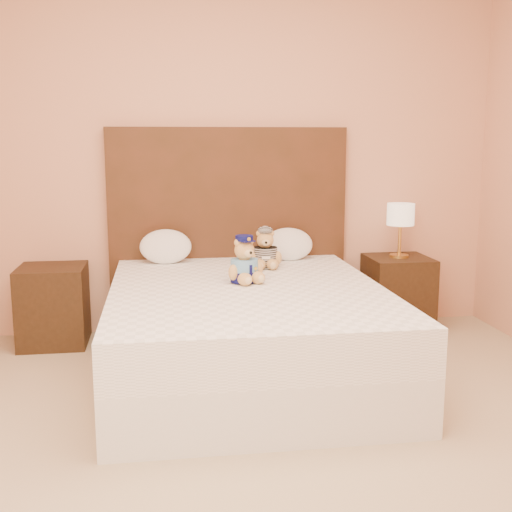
{
  "coord_description": "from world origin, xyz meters",
  "views": [
    {
      "loc": [
        -0.5,
        -2.48,
        1.4
      ],
      "look_at": [
        0.09,
        1.45,
        0.69
      ],
      "focal_mm": 45.0,
      "sensor_mm": 36.0,
      "label": 1
    }
  ],
  "objects_px": {
    "bed": "(247,331)",
    "pillow_right": "(289,243)",
    "lamp": "(401,217)",
    "teddy_prisoner": "(265,249)",
    "nightstand_left": "(53,306)",
    "teddy_police": "(244,259)",
    "pillow_left": "(166,245)",
    "nightstand_right": "(398,293)"
  },
  "relations": [
    {
      "from": "bed",
      "to": "pillow_right",
      "type": "bearing_deg",
      "value": 63.24
    },
    {
      "from": "lamp",
      "to": "teddy_prisoner",
      "type": "distance_m",
      "value": 1.09
    },
    {
      "from": "teddy_prisoner",
      "to": "nightstand_left",
      "type": "bearing_deg",
      "value": 174.88
    },
    {
      "from": "bed",
      "to": "nightstand_left",
      "type": "height_order",
      "value": "same"
    },
    {
      "from": "teddy_police",
      "to": "pillow_left",
      "type": "xyz_separation_m",
      "value": [
        -0.47,
        0.71,
        -0.01
      ]
    },
    {
      "from": "nightstand_right",
      "to": "pillow_left",
      "type": "xyz_separation_m",
      "value": [
        -1.72,
        0.03,
        0.4
      ]
    },
    {
      "from": "teddy_prisoner",
      "to": "pillow_right",
      "type": "height_order",
      "value": "teddy_prisoner"
    },
    {
      "from": "teddy_prisoner",
      "to": "pillow_left",
      "type": "distance_m",
      "value": 0.72
    },
    {
      "from": "teddy_police",
      "to": "teddy_prisoner",
      "type": "height_order",
      "value": "teddy_police"
    },
    {
      "from": "bed",
      "to": "teddy_prisoner",
      "type": "distance_m",
      "value": 0.71
    },
    {
      "from": "teddy_police",
      "to": "lamp",
      "type": "bearing_deg",
      "value": 4.78
    },
    {
      "from": "lamp",
      "to": "teddy_police",
      "type": "height_order",
      "value": "lamp"
    },
    {
      "from": "teddy_prisoner",
      "to": "nightstand_right",
      "type": "bearing_deg",
      "value": 18.06
    },
    {
      "from": "lamp",
      "to": "teddy_prisoner",
      "type": "xyz_separation_m",
      "value": [
        -1.05,
        -0.25,
        -0.17
      ]
    },
    {
      "from": "nightstand_right",
      "to": "lamp",
      "type": "height_order",
      "value": "lamp"
    },
    {
      "from": "nightstand_right",
      "to": "pillow_left",
      "type": "distance_m",
      "value": 1.76
    },
    {
      "from": "nightstand_right",
      "to": "pillow_left",
      "type": "relative_size",
      "value": 1.51
    },
    {
      "from": "teddy_prisoner",
      "to": "pillow_left",
      "type": "relative_size",
      "value": 0.72
    },
    {
      "from": "nightstand_left",
      "to": "pillow_left",
      "type": "relative_size",
      "value": 1.51
    },
    {
      "from": "nightstand_left",
      "to": "teddy_prisoner",
      "type": "distance_m",
      "value": 1.53
    },
    {
      "from": "nightstand_left",
      "to": "lamp",
      "type": "distance_m",
      "value": 2.56
    },
    {
      "from": "pillow_left",
      "to": "pillow_right",
      "type": "relative_size",
      "value": 1.03
    },
    {
      "from": "teddy_prisoner",
      "to": "teddy_police",
      "type": "bearing_deg",
      "value": -110.07
    },
    {
      "from": "pillow_left",
      "to": "teddy_prisoner",
      "type": "bearing_deg",
      "value": -22.77
    },
    {
      "from": "lamp",
      "to": "pillow_left",
      "type": "bearing_deg",
      "value": 179.0
    },
    {
      "from": "bed",
      "to": "nightstand_left",
      "type": "bearing_deg",
      "value": 147.38
    },
    {
      "from": "nightstand_left",
      "to": "pillow_left",
      "type": "height_order",
      "value": "pillow_left"
    },
    {
      "from": "teddy_prisoner",
      "to": "bed",
      "type": "bearing_deg",
      "value": -105.3
    },
    {
      "from": "nightstand_right",
      "to": "pillow_right",
      "type": "distance_m",
      "value": 0.92
    },
    {
      "from": "bed",
      "to": "nightstand_left",
      "type": "xyz_separation_m",
      "value": [
        -1.25,
        0.8,
        -0.0
      ]
    },
    {
      "from": "bed",
      "to": "nightstand_left",
      "type": "distance_m",
      "value": 1.48
    },
    {
      "from": "lamp",
      "to": "pillow_right",
      "type": "relative_size",
      "value": 1.13
    },
    {
      "from": "nightstand_right",
      "to": "lamp",
      "type": "bearing_deg",
      "value": 180.0
    },
    {
      "from": "nightstand_right",
      "to": "pillow_right",
      "type": "relative_size",
      "value": 1.56
    },
    {
      "from": "teddy_police",
      "to": "pillow_left",
      "type": "height_order",
      "value": "teddy_police"
    },
    {
      "from": "teddy_police",
      "to": "nightstand_left",
      "type": "bearing_deg",
      "value": 127.4
    },
    {
      "from": "teddy_prisoner",
      "to": "pillow_right",
      "type": "relative_size",
      "value": 0.75
    },
    {
      "from": "lamp",
      "to": "pillow_left",
      "type": "relative_size",
      "value": 1.1
    },
    {
      "from": "nightstand_right",
      "to": "teddy_prisoner",
      "type": "xyz_separation_m",
      "value": [
        -1.05,
        -0.25,
        0.41
      ]
    },
    {
      "from": "nightstand_left",
      "to": "pillow_right",
      "type": "height_order",
      "value": "pillow_right"
    },
    {
      "from": "teddy_prisoner",
      "to": "lamp",
      "type": "bearing_deg",
      "value": 18.06
    },
    {
      "from": "nightstand_left",
      "to": "teddy_police",
      "type": "bearing_deg",
      "value": -28.69
    }
  ]
}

